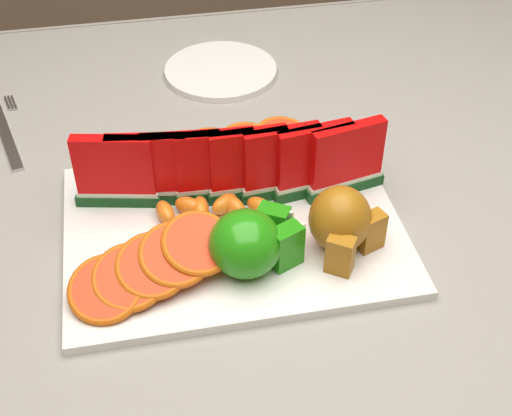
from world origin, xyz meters
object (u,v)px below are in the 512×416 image
Objects in this scene: platter at (233,229)px; fork at (7,133)px; pear_cluster at (342,222)px; apple_cluster at (252,243)px; side_plate at (221,71)px.

platter reaches higher than fork.
platter is 0.14m from pear_cluster.
apple_cluster is at bearing -81.85° from platter.
fork is (-0.28, 0.26, -0.00)m from platter.
apple_cluster is at bearing -48.52° from fork.
apple_cluster is at bearing -94.33° from side_plate.
platter is at bearing -96.56° from side_plate.
platter is 1.83× the size of side_plate.
apple_cluster is 0.50× the size of side_plate.
pear_cluster is 0.46× the size of side_plate.
fork is (-0.33, -0.11, -0.00)m from side_plate.
platter is at bearing -42.99° from fork.
side_plate is (0.04, 0.37, -0.00)m from platter.
side_plate is at bearing 83.44° from platter.
fork is (-0.29, 0.33, -0.04)m from apple_cluster.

